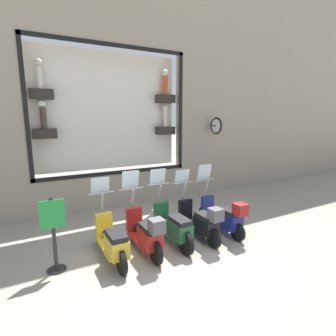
% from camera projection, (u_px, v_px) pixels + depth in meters
% --- Properties ---
extents(ground_plane, '(120.00, 120.00, 0.00)m').
position_uv_depth(ground_plane, '(164.00, 251.00, 5.84)').
color(ground_plane, gray).
extents(building_facade, '(1.23, 36.00, 9.03)m').
position_uv_depth(building_facade, '(110.00, 63.00, 8.09)').
color(building_facade, gray).
rests_on(building_facade, ground_plane).
extents(scooter_navy_0, '(1.79, 0.60, 1.67)m').
position_uv_depth(scooter_navy_0, '(224.00, 216.00, 6.70)').
color(scooter_navy_0, black).
rests_on(scooter_navy_0, ground_plane).
extents(scooter_black_1, '(1.79, 0.60, 1.58)m').
position_uv_depth(scooter_black_1, '(201.00, 221.00, 6.36)').
color(scooter_black_1, black).
rests_on(scooter_black_1, ground_plane).
extents(scooter_green_2, '(1.81, 0.60, 1.68)m').
position_uv_depth(scooter_green_2, '(173.00, 226.00, 6.09)').
color(scooter_green_2, black).
rests_on(scooter_green_2, ground_plane).
extents(scooter_red_3, '(1.80, 0.60, 1.70)m').
position_uv_depth(scooter_red_3, '(146.00, 233.00, 5.69)').
color(scooter_red_3, black).
rests_on(scooter_red_3, ground_plane).
extents(scooter_yellow_4, '(1.80, 0.60, 1.62)m').
position_uv_depth(scooter_yellow_4, '(112.00, 241.00, 5.41)').
color(scooter_yellow_4, black).
rests_on(scooter_yellow_4, ground_plane).
extents(shop_sign_post, '(0.36, 0.45, 1.48)m').
position_uv_depth(shop_sign_post, '(54.00, 233.00, 4.97)').
color(shop_sign_post, '#232326').
rests_on(shop_sign_post, ground_plane).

